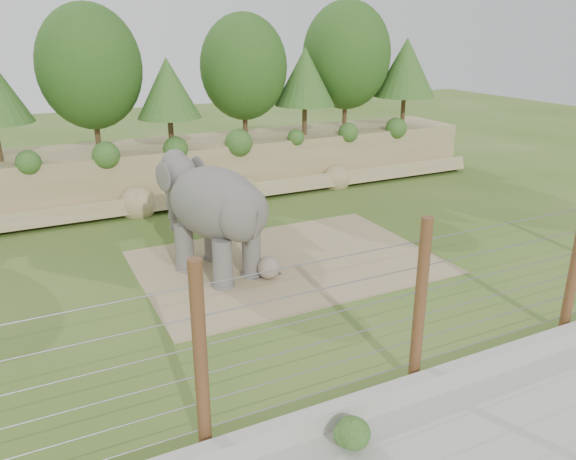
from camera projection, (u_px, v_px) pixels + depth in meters
name	position (u px, v px, depth m)	size (l,w,h in m)	color
ground	(318.00, 301.00, 16.74)	(90.00, 90.00, 0.00)	#3D601A
back_embankment	(198.00, 111.00, 26.30)	(30.00, 5.52, 8.77)	#908052
dirt_patch	(288.00, 262.00, 19.47)	(10.00, 7.00, 0.02)	tan
drain_grate	(264.00, 273.00, 18.52)	(1.00, 0.60, 0.03)	#262628
elephant	(216.00, 219.00, 18.03)	(1.98, 4.61, 3.74)	slate
stone_ball	(269.00, 268.00, 18.08)	(0.74, 0.74, 0.74)	gray
retaining_wall	(428.00, 384.00, 12.44)	(26.00, 0.35, 0.50)	#B6B3A9
walkway	(495.00, 450.00, 10.84)	(26.00, 4.00, 0.01)	#B6B3A9
barrier_fence	(420.00, 304.00, 12.27)	(20.26, 0.26, 4.00)	brown
walkway_shrub	(350.00, 437.00, 10.67)	(0.69, 0.69, 0.69)	#275417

